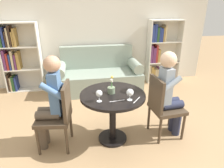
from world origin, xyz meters
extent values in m
plane|color=tan|center=(0.00, 0.00, 0.00)|extent=(16.00, 16.00, 0.00)
cube|color=beige|center=(0.00, 2.20, 1.35)|extent=(5.20, 0.05, 2.70)
cylinder|color=black|center=(0.00, 0.00, 0.69)|extent=(0.85, 0.85, 0.03)
cylinder|color=black|center=(0.00, 0.00, 0.35)|extent=(0.09, 0.09, 0.64)
cylinder|color=black|center=(0.00, 0.00, 0.01)|extent=(0.40, 0.40, 0.03)
cube|color=gray|center=(0.00, 1.73, 0.21)|extent=(1.81, 0.80, 0.42)
cube|color=gray|center=(0.00, 2.05, 0.67)|extent=(1.59, 0.16, 0.50)
cylinder|color=gray|center=(-0.79, 1.73, 0.53)|extent=(0.22, 0.72, 0.22)
cylinder|color=gray|center=(0.79, 1.73, 0.53)|extent=(0.22, 0.72, 0.22)
cube|color=silver|center=(-1.57, 2.15, 0.72)|extent=(0.77, 0.02, 1.45)
cube|color=silver|center=(-1.94, 2.02, 0.72)|extent=(0.02, 0.28, 1.45)
cube|color=silver|center=(-1.20, 2.02, 0.72)|extent=(0.02, 0.28, 1.45)
cube|color=silver|center=(-1.57, 2.02, 0.01)|extent=(0.72, 0.28, 0.02)
cube|color=silver|center=(-1.57, 2.02, 0.49)|extent=(0.72, 0.28, 0.02)
cube|color=silver|center=(-1.57, 2.02, 0.96)|extent=(0.72, 0.28, 0.02)
cube|color=silver|center=(-1.57, 2.02, 1.44)|extent=(0.72, 0.28, 0.02)
cube|color=#332319|center=(-1.90, 2.01, 0.21)|extent=(0.03, 0.23, 0.37)
cube|color=tan|center=(-1.86, 2.01, 0.17)|extent=(0.03, 0.23, 0.30)
cube|color=#234723|center=(-1.82, 2.01, 0.18)|extent=(0.05, 0.23, 0.31)
cube|color=navy|center=(-1.77, 2.01, 0.17)|extent=(0.03, 0.23, 0.30)
cube|color=#602D5B|center=(-1.89, 2.01, 0.71)|extent=(0.04, 0.23, 0.42)
cube|color=maroon|center=(-1.84, 2.01, 0.67)|extent=(0.04, 0.23, 0.35)
cube|color=navy|center=(-1.79, 2.01, 0.66)|extent=(0.03, 0.23, 0.33)
cube|color=tan|center=(-1.74, 2.01, 0.70)|extent=(0.04, 0.23, 0.40)
cube|color=#602D5B|center=(-1.69, 2.01, 0.65)|extent=(0.03, 0.23, 0.31)
cube|color=olive|center=(-1.64, 2.01, 0.68)|extent=(0.05, 0.23, 0.36)
cube|color=#234723|center=(-1.89, 2.01, 1.17)|extent=(0.05, 0.23, 0.39)
cube|color=navy|center=(-1.83, 2.01, 1.17)|extent=(0.04, 0.23, 0.38)
cube|color=#332319|center=(-1.79, 2.01, 1.12)|extent=(0.03, 0.23, 0.30)
cube|color=tan|center=(-1.75, 2.01, 1.16)|extent=(0.03, 0.23, 0.37)
cube|color=#332319|center=(-1.70, 2.01, 1.18)|extent=(0.03, 0.23, 0.41)
cube|color=olive|center=(-1.67, 2.01, 1.12)|extent=(0.03, 0.23, 0.30)
cube|color=olive|center=(-1.63, 2.01, 1.15)|extent=(0.04, 0.23, 0.36)
cube|color=silver|center=(1.57, 2.15, 0.72)|extent=(0.77, 0.02, 1.45)
cube|color=silver|center=(1.20, 2.02, 0.72)|extent=(0.02, 0.28, 1.45)
cube|color=silver|center=(1.94, 2.02, 0.72)|extent=(0.02, 0.28, 1.45)
cube|color=silver|center=(1.57, 2.02, 0.01)|extent=(0.72, 0.28, 0.02)
cube|color=silver|center=(1.57, 2.02, 0.49)|extent=(0.72, 0.28, 0.02)
cube|color=silver|center=(1.57, 2.02, 0.96)|extent=(0.72, 0.28, 0.02)
cube|color=silver|center=(1.57, 2.02, 1.44)|extent=(0.72, 0.28, 0.02)
cube|color=tan|center=(1.24, 2.01, 0.23)|extent=(0.03, 0.23, 0.41)
cube|color=olive|center=(1.29, 2.01, 0.21)|extent=(0.05, 0.23, 0.37)
cube|color=olive|center=(1.34, 2.01, 0.18)|extent=(0.04, 0.23, 0.31)
cube|color=tan|center=(1.39, 2.01, 0.17)|extent=(0.03, 0.23, 0.31)
cube|color=tan|center=(1.43, 2.01, 0.18)|extent=(0.03, 0.23, 0.31)
cube|color=#602D5B|center=(1.48, 2.01, 0.18)|extent=(0.05, 0.23, 0.32)
cube|color=#602D5B|center=(1.24, 2.01, 0.70)|extent=(0.04, 0.23, 0.40)
cube|color=#602D5B|center=(1.29, 2.01, 0.67)|extent=(0.03, 0.23, 0.34)
cube|color=#602D5B|center=(1.33, 2.01, 0.67)|extent=(0.03, 0.23, 0.35)
cube|color=maroon|center=(1.37, 2.01, 0.70)|extent=(0.04, 0.23, 0.40)
cube|color=olive|center=(1.43, 2.01, 0.65)|extent=(0.05, 0.23, 0.31)
cube|color=navy|center=(1.25, 2.01, 1.16)|extent=(0.05, 0.23, 0.37)
cube|color=navy|center=(1.30, 2.01, 1.17)|extent=(0.05, 0.23, 0.39)
cube|color=#234723|center=(1.36, 2.01, 1.13)|extent=(0.05, 0.23, 0.32)
cube|color=navy|center=(1.41, 2.01, 1.13)|extent=(0.03, 0.23, 0.32)
cube|color=navy|center=(1.45, 2.01, 1.12)|extent=(0.04, 0.23, 0.30)
cube|color=olive|center=(1.50, 2.01, 1.13)|extent=(0.03, 0.23, 0.32)
cube|color=tan|center=(1.54, 2.01, 1.16)|extent=(0.03, 0.23, 0.37)
cylinder|color=#473828|center=(-0.93, 0.20, 0.20)|extent=(0.04, 0.04, 0.40)
cylinder|color=#473828|center=(-0.98, -0.15, 0.20)|extent=(0.04, 0.04, 0.40)
cylinder|color=#473828|center=(-0.57, 0.15, 0.20)|extent=(0.04, 0.04, 0.40)
cylinder|color=#473828|center=(-0.62, -0.20, 0.20)|extent=(0.04, 0.04, 0.40)
cube|color=#473828|center=(-0.77, 0.00, 0.42)|extent=(0.47, 0.47, 0.05)
cube|color=#473828|center=(-0.59, -0.03, 0.68)|extent=(0.09, 0.38, 0.45)
cylinder|color=#473828|center=(0.97, -0.18, 0.20)|extent=(0.04, 0.04, 0.40)
cylinder|color=#473828|center=(0.94, 0.18, 0.20)|extent=(0.04, 0.04, 0.40)
cylinder|color=#473828|center=(0.61, -0.21, 0.20)|extent=(0.04, 0.04, 0.40)
cylinder|color=#473828|center=(0.58, 0.15, 0.20)|extent=(0.04, 0.04, 0.40)
cube|color=#473828|center=(0.77, -0.01, 0.42)|extent=(0.46, 0.46, 0.05)
cube|color=#473828|center=(0.59, -0.03, 0.68)|extent=(0.07, 0.38, 0.45)
cylinder|color=brown|center=(-0.93, 0.08, 0.23)|extent=(0.11, 0.11, 0.45)
cylinder|color=brown|center=(-0.94, -0.03, 0.23)|extent=(0.11, 0.11, 0.45)
cylinder|color=brown|center=(-0.82, 0.07, 0.50)|extent=(0.31, 0.15, 0.11)
cylinder|color=brown|center=(-0.83, -0.04, 0.50)|extent=(0.31, 0.15, 0.11)
cube|color=#4C709E|center=(-0.71, 0.00, 0.78)|extent=(0.15, 0.21, 0.55)
cylinder|color=#4C709E|center=(-0.70, 0.13, 0.86)|extent=(0.29, 0.11, 0.23)
cylinder|color=#4C709E|center=(-0.73, -0.13, 0.86)|extent=(0.29, 0.11, 0.23)
sphere|color=tan|center=(-0.71, 0.00, 1.15)|extent=(0.20, 0.20, 0.20)
cylinder|color=#282D47|center=(0.94, -0.05, 0.23)|extent=(0.11, 0.11, 0.45)
cylinder|color=#282D47|center=(0.93, 0.06, 0.23)|extent=(0.11, 0.11, 0.45)
cylinder|color=#282D47|center=(0.83, -0.06, 0.50)|extent=(0.31, 0.14, 0.11)
cylinder|color=#282D47|center=(0.82, 0.05, 0.50)|extent=(0.31, 0.14, 0.11)
cube|color=#93A3B2|center=(0.71, -0.01, 0.77)|extent=(0.14, 0.21, 0.53)
cylinder|color=#93A3B2|center=(0.73, -0.15, 0.85)|extent=(0.29, 0.09, 0.23)
cylinder|color=#93A3B2|center=(0.70, 0.12, 0.85)|extent=(0.29, 0.09, 0.23)
sphere|color=beige|center=(0.71, -0.01, 1.14)|extent=(0.21, 0.21, 0.21)
cylinder|color=white|center=(-0.19, -0.17, 0.71)|extent=(0.06, 0.06, 0.00)
cylinder|color=white|center=(-0.19, -0.17, 0.75)|extent=(0.01, 0.01, 0.07)
sphere|color=white|center=(-0.19, -0.17, 0.81)|extent=(0.08, 0.08, 0.08)
sphere|color=maroon|center=(-0.19, -0.17, 0.80)|extent=(0.06, 0.06, 0.06)
cylinder|color=white|center=(0.18, -0.20, 0.71)|extent=(0.06, 0.06, 0.00)
cylinder|color=white|center=(0.18, -0.20, 0.74)|extent=(0.01, 0.01, 0.06)
sphere|color=white|center=(0.18, -0.20, 0.81)|extent=(0.09, 0.09, 0.09)
sphere|color=#E58E75|center=(0.18, -0.20, 0.80)|extent=(0.06, 0.06, 0.06)
cylinder|color=gray|center=(-0.01, 0.03, 0.75)|extent=(0.10, 0.10, 0.08)
cylinder|color=#4C7A42|center=(-0.01, 0.03, 0.84)|extent=(0.00, 0.00, 0.10)
sphere|color=silver|center=(-0.01, 0.03, 0.89)|extent=(0.04, 0.04, 0.04)
cylinder|color=#4C7A42|center=(-0.01, 0.05, 0.83)|extent=(0.01, 0.01, 0.08)
sphere|color=silver|center=(-0.01, 0.05, 0.87)|extent=(0.04, 0.04, 0.04)
cylinder|color=#4C7A42|center=(0.00, 0.04, 0.86)|extent=(0.01, 0.01, 0.14)
sphere|color=#EACC4C|center=(0.00, 0.04, 0.93)|extent=(0.04, 0.04, 0.04)
cube|color=silver|center=(0.26, -0.22, 0.71)|extent=(0.13, 0.15, 0.00)
cube|color=silver|center=(0.02, -0.20, 0.71)|extent=(0.19, 0.03, 0.00)
camera|label=1|loc=(-0.41, -2.30, 1.82)|focal=32.00mm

